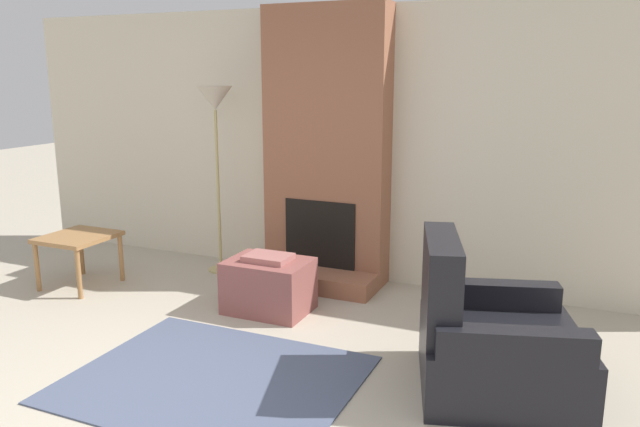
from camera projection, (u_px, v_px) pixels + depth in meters
name	position (u px, v px, depth m)	size (l,w,h in m)	color
ground_plane	(127.00, 427.00, 3.58)	(24.00, 24.00, 0.00)	#B2A893
wall_back	(334.00, 145.00, 6.06)	(7.24, 0.06, 2.60)	beige
fireplace	(325.00, 157.00, 5.89)	(1.20, 0.68, 2.60)	#935B42
ottoman	(269.00, 285.00, 5.28)	(0.69, 0.51, 0.50)	#8C4C47
armchair	(486.00, 346.00, 3.97)	(1.22, 1.22, 1.00)	black
side_table	(78.00, 242.00, 5.87)	(0.58, 0.63, 0.50)	#9E7042
floor_lamp_left	(215.00, 110.00, 6.06)	(0.35, 0.35, 1.86)	tan
area_rug	(214.00, 379.00, 4.13)	(1.85, 1.50, 0.01)	#4C5670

